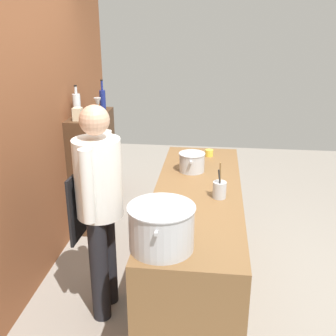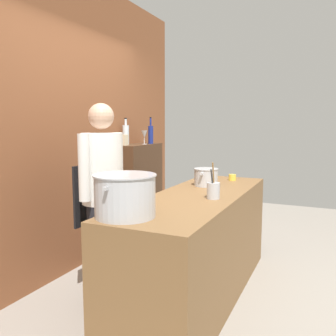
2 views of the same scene
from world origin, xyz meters
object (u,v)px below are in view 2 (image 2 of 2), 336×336
(spice_tin_cream, at_px, (124,140))
(stockpot_small, at_px, (206,177))
(stockpot_large, at_px, (125,196))
(wine_glass_short, at_px, (144,135))
(chef, at_px, (102,188))
(wine_bottle_clear, at_px, (126,134))
(utensil_crock, at_px, (213,190))
(wine_bottle_cobalt, at_px, (151,134))
(butter_jar, at_px, (232,177))

(spice_tin_cream, bearing_deg, stockpot_small, -107.68)
(stockpot_large, xyz_separation_m, wine_glass_short, (1.97, 0.93, 0.32))
(spice_tin_cream, bearing_deg, chef, -156.14)
(stockpot_small, height_order, wine_bottle_clear, wine_bottle_clear)
(chef, relative_size, utensil_crock, 5.66)
(wine_bottle_clear, bearing_deg, spice_tin_cream, -160.15)
(stockpot_large, xyz_separation_m, wine_bottle_cobalt, (2.11, 0.91, 0.33))
(wine_glass_short, bearing_deg, stockpot_small, -122.38)
(stockpot_large, height_order, wine_bottle_clear, wine_bottle_clear)
(stockpot_large, xyz_separation_m, butter_jar, (1.75, -0.25, -0.11))
(wine_glass_short, bearing_deg, wine_bottle_clear, 132.08)
(wine_glass_short, distance_m, spice_tin_cream, 0.32)
(butter_jar, xyz_separation_m, spice_tin_cream, (-0.07, 1.30, 0.37))
(wine_bottle_clear, bearing_deg, chef, -156.52)
(utensil_crock, bearing_deg, stockpot_small, 24.27)
(stockpot_small, xyz_separation_m, butter_jar, (0.43, -0.15, -0.05))
(stockpot_large, relative_size, wine_bottle_cobalt, 1.38)
(stockpot_large, distance_m, wine_glass_short, 2.20)
(wine_bottle_cobalt, bearing_deg, stockpot_small, -128.08)
(chef, xyz_separation_m, wine_bottle_cobalt, (1.61, 0.39, 0.40))
(chef, xyz_separation_m, stockpot_small, (0.82, -0.63, 0.02))
(stockpot_large, bearing_deg, spice_tin_cream, 32.02)
(stockpot_small, bearing_deg, wine_glass_short, 57.62)
(utensil_crock, bearing_deg, wine_bottle_clear, 54.13)
(stockpot_large, bearing_deg, wine_bottle_clear, 31.23)
(utensil_crock, distance_m, wine_glass_short, 1.79)
(chef, relative_size, stockpot_large, 3.58)
(wine_bottle_clear, bearing_deg, stockpot_small, -112.56)
(butter_jar, bearing_deg, stockpot_large, 172.00)
(wine_glass_short, bearing_deg, stockpot_large, -154.74)
(stockpot_large, distance_m, spice_tin_cream, 2.00)
(stockpot_large, relative_size, butter_jar, 5.87)
(stockpot_small, distance_m, wine_bottle_clear, 1.35)
(stockpot_large, xyz_separation_m, spice_tin_cream, (1.68, 1.05, 0.27))
(spice_tin_cream, bearing_deg, stockpot_large, -147.98)
(wine_bottle_cobalt, distance_m, wine_glass_short, 0.14)
(stockpot_small, distance_m, spice_tin_cream, 1.25)
(stockpot_large, height_order, spice_tin_cream, spice_tin_cream)
(chef, height_order, utensil_crock, chef)
(spice_tin_cream, bearing_deg, wine_bottle_cobalt, -18.14)
(wine_glass_short, relative_size, spice_tin_cream, 1.36)
(chef, distance_m, stockpot_large, 0.72)
(stockpot_large, distance_m, wine_bottle_clear, 2.15)
(butter_jar, relative_size, wine_bottle_cobalt, 0.23)
(stockpot_large, xyz_separation_m, utensil_crock, (0.77, -0.35, -0.07))
(stockpot_small, height_order, wine_glass_short, wine_glass_short)
(butter_jar, distance_m, wine_glass_short, 1.27)
(stockpot_small, distance_m, utensil_crock, 0.60)
(stockpot_large, distance_m, wine_bottle_cobalt, 2.32)
(stockpot_large, relative_size, utensil_crock, 1.58)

